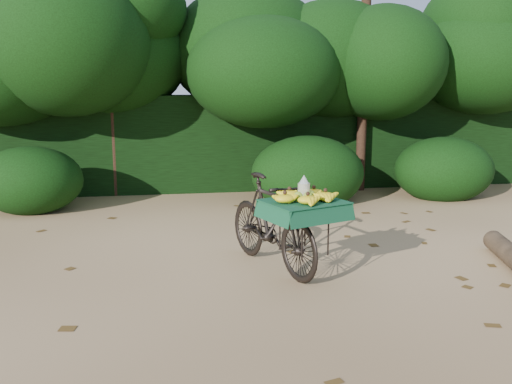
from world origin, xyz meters
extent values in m
plane|color=tan|center=(0.00, 0.00, 0.00)|extent=(80.00, 80.00, 0.00)
imported|color=black|center=(0.23, 0.99, 0.51)|extent=(1.04, 1.75, 1.02)
cube|color=black|center=(0.44, 0.42, 0.84)|extent=(0.50, 0.55, 0.03)
cube|color=#124629|center=(0.44, 0.42, 0.85)|extent=(0.90, 0.83, 0.01)
ellipsoid|color=olive|center=(0.51, 0.45, 0.90)|extent=(0.10, 0.08, 0.11)
ellipsoid|color=olive|center=(0.42, 0.48, 0.90)|extent=(0.10, 0.08, 0.11)
ellipsoid|color=olive|center=(0.37, 0.40, 0.90)|extent=(0.10, 0.08, 0.11)
ellipsoid|color=olive|center=(0.46, 0.37, 0.90)|extent=(0.10, 0.08, 0.11)
cylinder|color=#EAE5C6|center=(0.44, 0.43, 0.95)|extent=(0.12, 0.12, 0.15)
cube|color=black|center=(0.00, 6.30, 0.90)|extent=(26.00, 1.80, 1.80)
camera|label=1|loc=(-0.86, -4.57, 1.93)|focal=38.00mm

